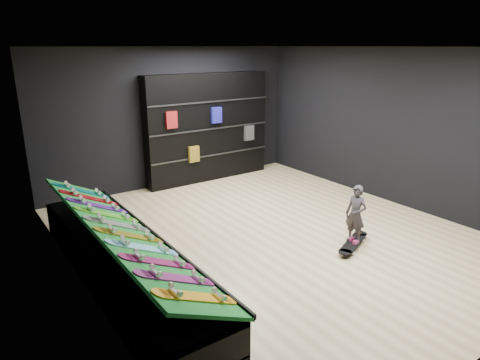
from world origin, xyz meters
TOP-DOWN VIEW (x-y plane):
  - floor at (0.00, 0.00)m, footprint 6.00×7.00m
  - ceiling at (0.00, 0.00)m, footprint 6.00×7.00m
  - wall_back at (0.00, 3.50)m, footprint 6.00×0.02m
  - wall_left at (-3.00, 0.00)m, footprint 0.02×7.00m
  - wall_right at (3.00, 0.00)m, footprint 0.02×7.00m
  - display_rack at (-2.55, 0.00)m, footprint 0.90×4.50m
  - turf_ramp at (-2.50, 0.00)m, footprint 0.92×4.50m
  - back_shelving at (0.79, 3.32)m, footprint 3.05×0.36m
  - floor_skateboard at (0.76, -1.09)m, footprint 0.99×0.58m
  - child at (0.76, -1.09)m, footprint 0.18×0.23m
  - display_board_0 at (-2.49, -1.90)m, footprint 0.93×0.22m
  - display_board_1 at (-2.49, -1.48)m, footprint 0.93×0.22m
  - display_board_2 at (-2.49, -1.06)m, footprint 0.93×0.22m
  - display_board_3 at (-2.49, -0.63)m, footprint 0.93×0.22m
  - display_board_4 at (-2.49, -0.21)m, footprint 0.93×0.22m
  - display_board_5 at (-2.49, 0.21)m, footprint 0.93×0.22m
  - display_board_6 at (-2.49, 0.63)m, footprint 0.93×0.22m
  - display_board_7 at (-2.49, 1.06)m, footprint 0.93×0.22m
  - display_board_8 at (-2.49, 1.48)m, footprint 0.93×0.22m
  - display_board_9 at (-2.49, 1.90)m, footprint 0.93×0.22m

SIDE VIEW (x-z plane):
  - floor at x=0.00m, z-range -0.01..0.01m
  - floor_skateboard at x=0.76m, z-range 0.00..0.09m
  - display_rack at x=-2.55m, z-range 0.00..0.50m
  - child at x=0.76m, z-range 0.09..0.64m
  - turf_ramp at x=-2.50m, z-range 0.48..0.94m
  - display_board_0 at x=-2.49m, z-range 0.49..0.99m
  - display_board_1 at x=-2.49m, z-range 0.49..0.99m
  - display_board_2 at x=-2.49m, z-range 0.49..0.99m
  - display_board_3 at x=-2.49m, z-range 0.49..0.99m
  - display_board_4 at x=-2.49m, z-range 0.49..0.99m
  - display_board_5 at x=-2.49m, z-range 0.49..0.99m
  - display_board_6 at x=-2.49m, z-range 0.49..0.99m
  - display_board_7 at x=-2.49m, z-range 0.49..0.99m
  - display_board_8 at x=-2.49m, z-range 0.49..0.99m
  - display_board_9 at x=-2.49m, z-range 0.49..0.99m
  - back_shelving at x=0.79m, z-range 0.00..2.44m
  - wall_back at x=0.00m, z-range 0.00..3.00m
  - wall_left at x=-3.00m, z-range 0.00..3.00m
  - wall_right at x=3.00m, z-range 0.00..3.00m
  - ceiling at x=0.00m, z-range 3.00..3.00m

